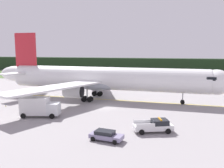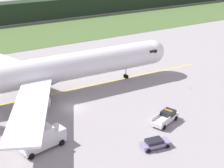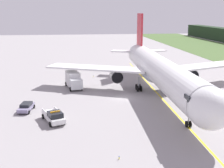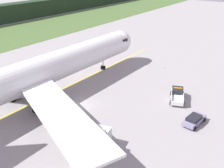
{
  "view_description": "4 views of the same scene",
  "coord_description": "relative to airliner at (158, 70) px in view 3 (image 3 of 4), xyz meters",
  "views": [
    {
      "loc": [
        13.27,
        -45.76,
        11.68
      ],
      "look_at": [
        -0.46,
        8.51,
        3.52
      ],
      "focal_mm": 39.01,
      "sensor_mm": 36.0,
      "label": 1
    },
    {
      "loc": [
        -19.98,
        -48.13,
        27.29
      ],
      "look_at": [
        6.93,
        -1.72,
        3.76
      ],
      "focal_mm": 52.52,
      "sensor_mm": 36.0,
      "label": 2
    },
    {
      "loc": [
        53.26,
        -8.91,
        16.03
      ],
      "look_at": [
        5.74,
        -2.8,
        4.26
      ],
      "focal_mm": 47.61,
      "sensor_mm": 36.0,
      "label": 3
    },
    {
      "loc": [
        -27.68,
        -24.96,
        20.88
      ],
      "look_at": [
        2.91,
        -4.07,
        3.93
      ],
      "focal_mm": 40.94,
      "sensor_mm": 36.0,
      "label": 4
    }
  ],
  "objects": [
    {
      "name": "taxiway_edge_light_east",
      "position": [
        25.85,
        -11.73,
        -4.62
      ],
      "size": [
        0.12,
        0.12,
        0.4
      ],
      "color": "yellow",
      "rests_on": "ground"
    },
    {
      "name": "taxiway_centerline_main",
      "position": [
        0.64,
        -0.02,
        -4.84
      ],
      "size": [
        72.03,
        2.47,
        0.01
      ],
      "primitive_type": "cube",
      "rotation": [
        0.0,
        0.0,
        -0.03
      ],
      "color": "yellow",
      "rests_on": "ground"
    },
    {
      "name": "staff_car",
      "position": [
        7.54,
        -24.46,
        -4.14
      ],
      "size": [
        4.5,
        2.48,
        1.3
      ],
      "color": "gray",
      "rests_on": "ground"
    },
    {
      "name": "airliner",
      "position": [
        0.0,
        0.0,
        0.0
      ],
      "size": [
        54.69,
        45.51,
        15.52
      ],
      "color": "white",
      "rests_on": "ground"
    },
    {
      "name": "ops_pickup_truck",
      "position": [
        13.31,
        -19.62,
        -3.94
      ],
      "size": [
        5.86,
        3.85,
        1.94
      ],
      "color": "white",
      "rests_on": "ground"
    },
    {
      "name": "taxiway_edge_light_west",
      "position": [
        -17.19,
        -11.73,
        -4.61
      ],
      "size": [
        0.12,
        0.12,
        0.42
      ],
      "color": "yellow",
      "rests_on": "ground"
    },
    {
      "name": "ground",
      "position": [
        2.34,
        -7.45,
        -4.84
      ],
      "size": [
        320.0,
        320.0,
        0.0
      ],
      "primitive_type": "plane",
      "color": "gray"
    },
    {
      "name": "catering_truck",
      "position": [
        -6.64,
        -16.66,
        -3.04
      ],
      "size": [
        6.91,
        3.81,
        3.56
      ],
      "color": "silver",
      "rests_on": "ground"
    }
  ]
}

